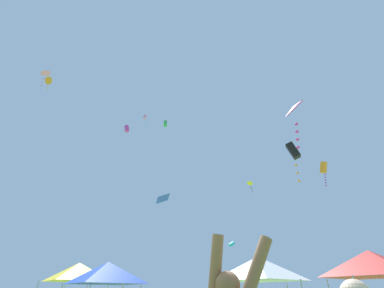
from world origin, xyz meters
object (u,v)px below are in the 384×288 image
Objects in this scene: kite_pink_delta at (45,73)px; kite_pink_box at (145,117)px; canopy_tent_white at (259,269)px; kite_green_box at (165,124)px; kite_orange_box at (324,168)px; canopy_tent_red at (371,263)px; canopy_tent_yellow at (78,272)px; kite_yellow_delta at (250,183)px; canopy_tent_blue at (107,273)px; kite_black_box at (293,152)px; kite_magenta_box at (127,129)px; kite_cyan_box at (232,244)px; kite_orange_delta at (49,81)px; kite_blue_diamond at (163,198)px; kite_magenta_diamond at (293,110)px.

kite_pink_delta is 12.23m from kite_pink_box.
canopy_tent_white is 2.37× the size of kite_green_box.
canopy_tent_red is at bearing -96.28° from kite_orange_box.
canopy_tent_yellow is 2.20× the size of kite_pink_box.
kite_orange_box is at bearing -54.49° from kite_green_box.
kite_yellow_delta is at bearing 53.90° from canopy_tent_yellow.
canopy_tent_blue is 0.92× the size of canopy_tent_red.
kite_black_box is at bearing -39.49° from kite_pink_box.
kite_magenta_box is 18.73m from kite_cyan_box.
kite_green_box is (-13.74, 19.26, 16.84)m from kite_orange_box.
canopy_tent_yellow reaches higher than canopy_tent_red.
kite_orange_delta reaches higher than canopy_tent_red.
kite_magenta_diamond is (8.34, -8.66, 1.38)m from kite_blue_diamond.
canopy_tent_blue is (-6.44, -0.06, -0.11)m from canopy_tent_white.
kite_orange_box reaches higher than kite_cyan_box.
kite_orange_box is 22.00m from kite_orange_delta.
kite_orange_box is 1.05× the size of kite_orange_delta.
kite_green_box is (8.67, 15.84, 3.86)m from kite_pink_delta.
kite_yellow_delta is at bearing 44.69° from kite_orange_delta.
kite_green_box reaches higher than kite_orange_box.
kite_pink_delta reaches higher than kite_magenta_diamond.
canopy_tent_white is 2.26× the size of kite_blue_diamond.
canopy_tent_white is 4.14m from canopy_tent_red.
kite_green_box is at bearing 61.32° from kite_pink_delta.
kite_pink_box reaches higher than kite_pink_delta.
kite_green_box reaches higher than canopy_tent_yellow.
kite_green_box is (6.00, 18.07, 7.21)m from kite_orange_delta.
kite_pink_delta is at bearing 171.31° from kite_orange_box.
canopy_tent_yellow is 1.87× the size of kite_pink_delta.
kite_orange_box reaches higher than canopy_tent_yellow.
kite_magenta_diamond is (0.02, -21.99, -4.56)m from kite_yellow_delta.
canopy_tent_blue is at bearing -112.88° from kite_yellow_delta.
kite_pink_delta is (-18.02, 5.54, 18.20)m from canopy_tent_white.
kite_orange_delta is at bearing -108.37° from kite_green_box.
canopy_tent_blue is 24.93m from kite_pink_box.
kite_orange_delta is at bearing -155.86° from kite_blue_diamond.
kite_cyan_box is at bearing 102.17° from kite_black_box.
kite_black_box is at bearing -33.00° from kite_magenta_box.
canopy_tent_blue is 1.65× the size of kite_pink_delta.
kite_magenta_diamond is at bearing -6.94° from canopy_tent_blue.
canopy_tent_red is at bearing -15.69° from kite_pink_delta.
kite_pink_delta is (-8.13, 1.52, 17.98)m from canopy_tent_yellow.
kite_blue_diamond is at bearing 41.59° from canopy_tent_yellow.
kite_pink_delta is (-17.55, -16.16, 13.87)m from kite_cyan_box.
kite_orange_box is at bearing -8.69° from kite_pink_delta.
canopy_tent_white is at bearing -55.10° from kite_pink_box.
canopy_tent_white is 3.08× the size of kite_magenta_box.
kite_magenta_box reaches higher than canopy_tent_white.
kite_blue_diamond is at bearing -44.93° from kite_magenta_box.
kite_pink_box is (-10.65, 15.26, 19.10)m from canopy_tent_white.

